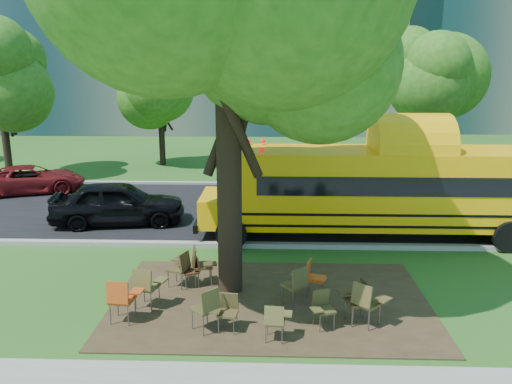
{
  "coord_description": "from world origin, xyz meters",
  "views": [
    {
      "loc": [
        1.01,
        -10.78,
        5.03
      ],
      "look_at": [
        0.54,
        3.52,
        1.54
      ],
      "focal_mm": 35.0,
      "sensor_mm": 36.0,
      "label": 1
    }
  ],
  "objects_px": {
    "chair_1": "(147,284)",
    "chair_8": "(181,265)",
    "chair_4": "(276,319)",
    "main_tree": "(227,16)",
    "chair_3": "(227,309)",
    "chair_6": "(359,297)",
    "chair_10": "(200,262)",
    "school_bus": "(403,188)",
    "black_car": "(118,203)",
    "chair_12": "(313,275)",
    "chair_5": "(322,306)",
    "chair_7": "(367,300)",
    "chair_11": "(297,282)",
    "bg_car_red": "(32,179)",
    "chair_9": "(192,268)",
    "chair_2": "(208,305)",
    "chair_0": "(122,297)"
  },
  "relations": [
    {
      "from": "main_tree",
      "to": "black_car",
      "type": "height_order",
      "value": "main_tree"
    },
    {
      "from": "chair_4",
      "to": "chair_8",
      "type": "relative_size",
      "value": 0.88
    },
    {
      "from": "chair_5",
      "to": "main_tree",
      "type": "bearing_deg",
      "value": -60.95
    },
    {
      "from": "chair_1",
      "to": "chair_7",
      "type": "xyz_separation_m",
      "value": [
        4.57,
        -0.63,
        0.01
      ]
    },
    {
      "from": "chair_4",
      "to": "chair_12",
      "type": "bearing_deg",
      "value": 72.32
    },
    {
      "from": "chair_6",
      "to": "bg_car_red",
      "type": "bearing_deg",
      "value": 32.27
    },
    {
      "from": "chair_1",
      "to": "chair_10",
      "type": "height_order",
      "value": "chair_10"
    },
    {
      "from": "main_tree",
      "to": "chair_3",
      "type": "distance_m",
      "value": 5.96
    },
    {
      "from": "chair_1",
      "to": "chair_9",
      "type": "bearing_deg",
      "value": 70.76
    },
    {
      "from": "school_bus",
      "to": "black_car",
      "type": "distance_m",
      "value": 9.18
    },
    {
      "from": "school_bus",
      "to": "chair_9",
      "type": "relative_size",
      "value": 14.32
    },
    {
      "from": "black_car",
      "to": "chair_9",
      "type": "bearing_deg",
      "value": -155.19
    },
    {
      "from": "chair_12",
      "to": "bg_car_red",
      "type": "xyz_separation_m",
      "value": [
        -11.07,
        9.62,
        0.05
      ]
    },
    {
      "from": "chair_1",
      "to": "main_tree",
      "type": "bearing_deg",
      "value": 44.86
    },
    {
      "from": "main_tree",
      "to": "chair_10",
      "type": "bearing_deg",
      "value": 161.19
    },
    {
      "from": "chair_4",
      "to": "black_car",
      "type": "relative_size",
      "value": 0.18
    },
    {
      "from": "chair_3",
      "to": "chair_5",
      "type": "distance_m",
      "value": 1.88
    },
    {
      "from": "chair_2",
      "to": "black_car",
      "type": "bearing_deg",
      "value": 74.88
    },
    {
      "from": "bg_car_red",
      "to": "chair_4",
      "type": "bearing_deg",
      "value": -159.67
    },
    {
      "from": "main_tree",
      "to": "school_bus",
      "type": "distance_m",
      "value": 7.78
    },
    {
      "from": "chair_6",
      "to": "chair_4",
      "type": "bearing_deg",
      "value": 100.41
    },
    {
      "from": "chair_7",
      "to": "chair_11",
      "type": "height_order",
      "value": "chair_7"
    },
    {
      "from": "chair_1",
      "to": "chair_5",
      "type": "distance_m",
      "value": 3.75
    },
    {
      "from": "chair_0",
      "to": "chair_11",
      "type": "xyz_separation_m",
      "value": [
        3.56,
        0.91,
        -0.03
      ]
    },
    {
      "from": "school_bus",
      "to": "chair_11",
      "type": "bearing_deg",
      "value": -125.99
    },
    {
      "from": "chair_7",
      "to": "chair_2",
      "type": "bearing_deg",
      "value": -130.54
    },
    {
      "from": "chair_3",
      "to": "chair_7",
      "type": "relative_size",
      "value": 0.8
    },
    {
      "from": "chair_0",
      "to": "chair_11",
      "type": "height_order",
      "value": "chair_0"
    },
    {
      "from": "chair_8",
      "to": "chair_10",
      "type": "bearing_deg",
      "value": -57.28
    },
    {
      "from": "chair_11",
      "to": "chair_12",
      "type": "bearing_deg",
      "value": 8.8
    },
    {
      "from": "chair_9",
      "to": "chair_3",
      "type": "bearing_deg",
      "value": -176.6
    },
    {
      "from": "chair_2",
      "to": "chair_4",
      "type": "distance_m",
      "value": 1.39
    },
    {
      "from": "chair_11",
      "to": "bg_car_red",
      "type": "bearing_deg",
      "value": 97.11
    },
    {
      "from": "chair_10",
      "to": "chair_4",
      "type": "bearing_deg",
      "value": 23.23
    },
    {
      "from": "chair_1",
      "to": "black_car",
      "type": "relative_size",
      "value": 0.22
    },
    {
      "from": "chair_0",
      "to": "chair_3",
      "type": "xyz_separation_m",
      "value": [
        2.15,
        -0.22,
        -0.12
      ]
    },
    {
      "from": "chair_1",
      "to": "chair_12",
      "type": "relative_size",
      "value": 1.1
    },
    {
      "from": "chair_0",
      "to": "chair_11",
      "type": "distance_m",
      "value": 3.68
    },
    {
      "from": "main_tree",
      "to": "chair_3",
      "type": "height_order",
      "value": "main_tree"
    },
    {
      "from": "chair_9",
      "to": "chair_10",
      "type": "xyz_separation_m",
      "value": [
        0.19,
        0.08,
        0.11
      ]
    },
    {
      "from": "chair_10",
      "to": "bg_car_red",
      "type": "relative_size",
      "value": 0.23
    },
    {
      "from": "chair_8",
      "to": "chair_12",
      "type": "relative_size",
      "value": 1.03
    },
    {
      "from": "chair_0",
      "to": "chair_10",
      "type": "height_order",
      "value": "chair_0"
    },
    {
      "from": "chair_1",
      "to": "chair_8",
      "type": "distance_m",
      "value": 1.27
    },
    {
      "from": "chair_8",
      "to": "chair_10",
      "type": "xyz_separation_m",
      "value": [
        0.45,
        0.1,
        0.04
      ]
    },
    {
      "from": "chair_9",
      "to": "chair_6",
      "type": "bearing_deg",
      "value": -136.84
    },
    {
      "from": "chair_0",
      "to": "chair_12",
      "type": "bearing_deg",
      "value": 24.7
    },
    {
      "from": "chair_3",
      "to": "chair_6",
      "type": "xyz_separation_m",
      "value": [
        2.65,
        0.43,
        0.09
      ]
    },
    {
      "from": "chair_2",
      "to": "chair_7",
      "type": "xyz_separation_m",
      "value": [
        3.15,
        0.27,
        0.02
      ]
    },
    {
      "from": "chair_10",
      "to": "black_car",
      "type": "height_order",
      "value": "black_car"
    }
  ]
}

